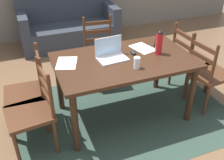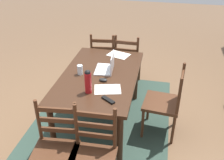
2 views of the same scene
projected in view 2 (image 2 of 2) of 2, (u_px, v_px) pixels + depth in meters
ground_plane at (101, 123)px, 3.64m from camera, size 14.00×14.00×0.00m
area_rug at (101, 122)px, 3.64m from camera, size 2.59×1.86×0.01m
dining_table at (100, 81)px, 3.30m from camera, size 1.54×0.93×0.77m
chair_left_far at (127, 61)px, 4.27m from camera, size 0.45×0.45×0.95m
chair_right_near at (55, 152)px, 2.55m from camera, size 0.48×0.48×0.95m
chair_far_head at (165, 103)px, 3.26m from camera, size 0.48×0.48×0.95m
chair_left_near at (105, 59)px, 4.33m from camera, size 0.49×0.49×0.95m
chair_right_far at (92, 158)px, 2.48m from camera, size 0.45×0.45×0.95m
laptop at (108, 66)px, 3.32m from camera, size 0.34×0.25×0.23m
water_bottle at (88, 81)px, 2.83m from camera, size 0.08×0.08×0.28m
drinking_glass at (80, 70)px, 3.23m from camera, size 0.07×0.07×0.12m
computer_mouse at (103, 80)px, 3.10m from camera, size 0.07×0.11×0.03m
tv_remote at (108, 100)px, 2.76m from camera, size 0.13×0.16×0.02m
paper_stack_left at (119, 55)px, 3.75m from camera, size 0.29×0.35×0.00m
paper_stack_right at (108, 89)px, 2.95m from camera, size 0.28×0.34×0.00m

